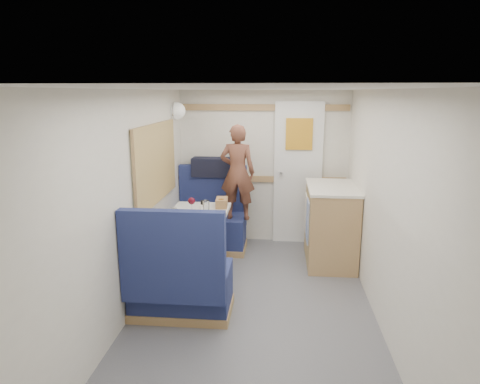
# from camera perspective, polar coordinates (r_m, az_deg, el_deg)

# --- Properties ---
(floor) EXTENTS (4.50, 4.50, 0.00)m
(floor) POSITION_cam_1_polar(r_m,az_deg,el_deg) (3.86, 1.54, -17.56)
(floor) COLOR #515156
(floor) RESTS_ON ground
(ceiling) EXTENTS (4.50, 4.50, 0.00)m
(ceiling) POSITION_cam_1_polar(r_m,az_deg,el_deg) (3.32, 1.76, 13.61)
(ceiling) COLOR silver
(ceiling) RESTS_ON wall_back
(wall_back) EXTENTS (2.20, 0.02, 2.00)m
(wall_back) POSITION_cam_1_polar(r_m,az_deg,el_deg) (5.65, 3.16, 3.27)
(wall_back) COLOR silver
(wall_back) RESTS_ON floor
(wall_left) EXTENTS (0.02, 4.50, 2.00)m
(wall_left) POSITION_cam_1_polar(r_m,az_deg,el_deg) (3.69, -15.66, -2.62)
(wall_left) COLOR silver
(wall_left) RESTS_ON floor
(wall_right) EXTENTS (0.02, 4.50, 2.00)m
(wall_right) POSITION_cam_1_polar(r_m,az_deg,el_deg) (3.56, 19.61, -3.48)
(wall_right) COLOR silver
(wall_right) RESTS_ON floor
(oak_trim_low) EXTENTS (2.15, 0.02, 0.08)m
(oak_trim_low) POSITION_cam_1_polar(r_m,az_deg,el_deg) (5.66, 3.13, 1.74)
(oak_trim_low) COLOR #9A7E45
(oak_trim_low) RESTS_ON wall_back
(oak_trim_high) EXTENTS (2.15, 0.02, 0.08)m
(oak_trim_high) POSITION_cam_1_polar(r_m,az_deg,el_deg) (5.55, 3.25, 11.19)
(oak_trim_high) COLOR #9A7E45
(oak_trim_high) RESTS_ON wall_back
(side_window) EXTENTS (0.04, 1.30, 0.72)m
(side_window) POSITION_cam_1_polar(r_m,az_deg,el_deg) (4.56, -11.18, 3.81)
(side_window) COLOR #A3AB91
(side_window) RESTS_ON wall_left
(rear_door) EXTENTS (0.62, 0.12, 1.86)m
(rear_door) POSITION_cam_1_polar(r_m,az_deg,el_deg) (5.62, 7.72, 2.84)
(rear_door) COLOR white
(rear_door) RESTS_ON wall_back
(dinette_table) EXTENTS (0.62, 0.92, 0.72)m
(dinette_table) POSITION_cam_1_polar(r_m,az_deg,el_deg) (4.62, -5.66, -4.62)
(dinette_table) COLOR white
(dinette_table) RESTS_ON floor
(bench_far) EXTENTS (0.90, 0.59, 1.05)m
(bench_far) POSITION_cam_1_polar(r_m,az_deg,el_deg) (5.51, -3.89, -4.51)
(bench_far) COLOR #18214F
(bench_far) RESTS_ON floor
(bench_near) EXTENTS (0.90, 0.59, 1.05)m
(bench_near) POSITION_cam_1_polar(r_m,az_deg,el_deg) (3.93, -8.01, -12.17)
(bench_near) COLOR #18214F
(bench_near) RESTS_ON floor
(ledge) EXTENTS (0.90, 0.14, 0.04)m
(ledge) POSITION_cam_1_polar(r_m,az_deg,el_deg) (5.61, -3.57, 1.94)
(ledge) COLOR #9A7E45
(ledge) RESTS_ON bench_far
(dome_light) EXTENTS (0.20, 0.20, 0.20)m
(dome_light) POSITION_cam_1_polar(r_m,az_deg,el_deg) (5.31, -8.39, 10.66)
(dome_light) COLOR white
(dome_light) RESTS_ON wall_left
(galley_counter) EXTENTS (0.57, 0.92, 0.92)m
(galley_counter) POSITION_cam_1_polar(r_m,az_deg,el_deg) (5.13, 11.95, -4.19)
(galley_counter) COLOR #9A7E45
(galley_counter) RESTS_ON floor
(person) EXTENTS (0.44, 0.30, 1.16)m
(person) POSITION_cam_1_polar(r_m,az_deg,el_deg) (5.15, -0.34, 2.63)
(person) COLOR brown
(person) RESTS_ON bench_far
(duffel_bag) EXTENTS (0.50, 0.25, 0.24)m
(duffel_bag) POSITION_cam_1_polar(r_m,az_deg,el_deg) (5.58, -3.80, 3.35)
(duffel_bag) COLOR black
(duffel_bag) RESTS_ON ledge
(tray) EXTENTS (0.29, 0.38, 0.02)m
(tray) POSITION_cam_1_polar(r_m,az_deg,el_deg) (4.32, -5.05, -3.58)
(tray) COLOR white
(tray) RESTS_ON dinette_table
(orange_fruit) EXTENTS (0.08, 0.08, 0.08)m
(orange_fruit) POSITION_cam_1_polar(r_m,az_deg,el_deg) (4.23, -3.52, -3.26)
(orange_fruit) COLOR #EF5C0A
(orange_fruit) RESTS_ON tray
(cheese_block) EXTENTS (0.10, 0.07, 0.03)m
(cheese_block) POSITION_cam_1_polar(r_m,az_deg,el_deg) (4.35, -5.94, -3.14)
(cheese_block) COLOR #EADA87
(cheese_block) RESTS_ON tray
(wine_glass) EXTENTS (0.08, 0.08, 0.17)m
(wine_glass) POSITION_cam_1_polar(r_m,az_deg,el_deg) (4.55, -6.47, -1.28)
(wine_glass) COLOR white
(wine_glass) RESTS_ON dinette_table
(tumbler_left) EXTENTS (0.06, 0.06, 0.10)m
(tumbler_left) POSITION_cam_1_polar(r_m,az_deg,el_deg) (4.43, -8.81, -2.75)
(tumbler_left) COLOR silver
(tumbler_left) RESTS_ON dinette_table
(tumbler_right) EXTENTS (0.07, 0.07, 0.12)m
(tumbler_right) POSITION_cam_1_polar(r_m,az_deg,el_deg) (4.62, -4.56, -1.84)
(tumbler_right) COLOR white
(tumbler_right) RESTS_ON dinette_table
(beer_glass) EXTENTS (0.06, 0.06, 0.10)m
(beer_glass) POSITION_cam_1_polar(r_m,az_deg,el_deg) (4.74, -2.52, -1.54)
(beer_glass) COLOR brown
(beer_glass) RESTS_ON dinette_table
(pepper_grinder) EXTENTS (0.04, 0.04, 0.10)m
(pepper_grinder) POSITION_cam_1_polar(r_m,az_deg,el_deg) (4.68, -5.04, -1.74)
(pepper_grinder) COLOR black
(pepper_grinder) RESTS_ON dinette_table
(salt_grinder) EXTENTS (0.04, 0.04, 0.09)m
(salt_grinder) POSITION_cam_1_polar(r_m,az_deg,el_deg) (4.55, -5.20, -2.29)
(salt_grinder) COLOR silver
(salt_grinder) RESTS_ON dinette_table
(bread_loaf) EXTENTS (0.14, 0.24, 0.10)m
(bread_loaf) POSITION_cam_1_polar(r_m,az_deg,el_deg) (4.78, -2.46, -1.42)
(bread_loaf) COLOR olive
(bread_loaf) RESTS_ON dinette_table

